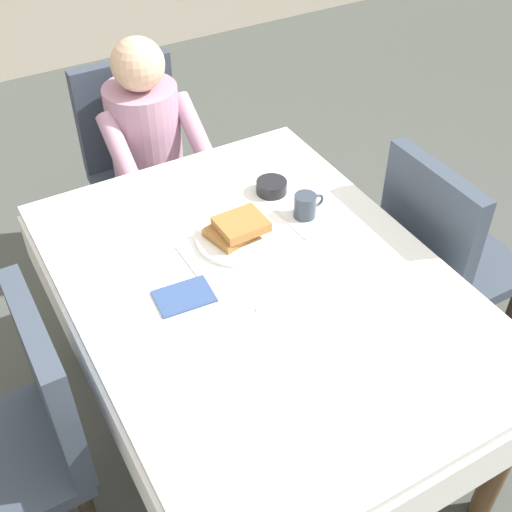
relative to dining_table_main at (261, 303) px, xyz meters
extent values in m
plane|color=#474C47|center=(0.00, 0.00, -0.65)|extent=(14.00, 14.00, 0.00)
cube|color=white|center=(0.00, 0.00, 0.07)|extent=(1.10, 1.50, 0.04)
cube|color=white|center=(0.00, -0.76, -0.04)|extent=(1.10, 0.01, 0.18)
cube|color=white|center=(0.00, 0.76, -0.04)|extent=(1.10, 0.01, 0.18)
cube|color=white|center=(-0.56, 0.00, -0.04)|extent=(0.01, 1.50, 0.18)
cube|color=white|center=(0.56, 0.00, -0.04)|extent=(0.01, 1.50, 0.18)
cylinder|color=brown|center=(0.47, -0.67, -0.30)|extent=(0.07, 0.07, 0.70)
cylinder|color=brown|center=(-0.47, 0.67, -0.30)|extent=(0.07, 0.07, 0.70)
cylinder|color=brown|center=(0.47, 0.67, -0.30)|extent=(0.07, 0.07, 0.70)
cube|color=#384251|center=(0.05, 1.07, -0.23)|extent=(0.44, 0.44, 0.05)
cube|color=#384251|center=(0.05, 1.27, 0.04)|extent=(0.44, 0.06, 0.48)
cylinder|color=#2D2319|center=(0.23, 0.89, -0.45)|extent=(0.04, 0.04, 0.40)
cylinder|color=#2D2319|center=(-0.13, 0.89, -0.45)|extent=(0.04, 0.04, 0.40)
cylinder|color=#2D2319|center=(0.23, 1.25, -0.45)|extent=(0.04, 0.04, 0.40)
cylinder|color=#2D2319|center=(-0.13, 1.25, -0.45)|extent=(0.04, 0.04, 0.40)
cylinder|color=#B2849E|center=(0.05, 1.05, 0.03)|extent=(0.30, 0.30, 0.46)
sphere|color=#D8AD8C|center=(0.05, 1.03, 0.36)|extent=(0.21, 0.21, 0.21)
cylinder|color=#B2849E|center=(0.21, 0.91, 0.10)|extent=(0.08, 0.29, 0.23)
cylinder|color=#B2849E|center=(-0.11, 0.91, 0.10)|extent=(0.08, 0.29, 0.23)
cylinder|color=#383D51|center=(0.13, 0.87, -0.43)|extent=(0.10, 0.10, 0.45)
cylinder|color=#383D51|center=(-0.03, 0.87, -0.43)|extent=(0.10, 0.10, 0.45)
cube|color=#384251|center=(0.87, 0.00, -0.23)|extent=(0.44, 0.44, 0.05)
cube|color=#384251|center=(0.67, 0.00, 0.04)|extent=(0.06, 0.44, 0.48)
cylinder|color=#2D2319|center=(1.05, 0.18, -0.45)|extent=(0.04, 0.04, 0.40)
cylinder|color=#2D2319|center=(1.05, -0.18, -0.45)|extent=(0.04, 0.04, 0.40)
cylinder|color=#2D2319|center=(0.69, 0.18, -0.45)|extent=(0.04, 0.04, 0.40)
cylinder|color=#2D2319|center=(0.69, -0.18, -0.45)|extent=(0.04, 0.04, 0.40)
cube|color=#384251|center=(-0.67, 0.00, 0.04)|extent=(0.06, 0.44, 0.48)
cylinder|color=#2D2319|center=(-0.69, 0.18, -0.45)|extent=(0.04, 0.04, 0.40)
cylinder|color=white|center=(0.04, 0.21, 0.10)|extent=(0.28, 0.28, 0.02)
cube|color=#A36B33|center=(0.03, 0.23, 0.12)|extent=(0.19, 0.16, 0.03)
cube|color=#A36B33|center=(0.05, 0.21, 0.15)|extent=(0.16, 0.14, 0.03)
cylinder|color=#333D4C|center=(0.29, 0.21, 0.13)|extent=(0.08, 0.08, 0.08)
torus|color=#333D4C|center=(0.34, 0.21, 0.14)|extent=(0.05, 0.01, 0.05)
cylinder|color=black|center=(0.27, 0.39, 0.11)|extent=(0.11, 0.11, 0.04)
cube|color=silver|center=(-0.15, 0.19, 0.09)|extent=(0.01, 0.18, 0.00)
cube|color=silver|center=(0.23, 0.19, 0.09)|extent=(0.03, 0.20, 0.00)
cube|color=silver|center=(0.00, -0.11, 0.09)|extent=(0.15, 0.05, 0.00)
cube|color=#334C7F|center=(-0.23, 0.06, 0.09)|extent=(0.18, 0.13, 0.01)
camera|label=1|loc=(-0.73, -1.25, 1.48)|focal=46.10mm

